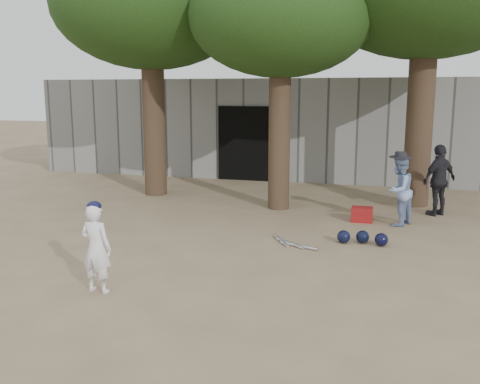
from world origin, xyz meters
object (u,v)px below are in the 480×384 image
(spectator_dark, at_px, (439,180))
(boy_player, at_px, (96,248))
(spectator_blue, at_px, (399,191))
(red_bag, at_px, (362,214))

(spectator_dark, bearing_deg, boy_player, 7.23)
(spectator_blue, height_order, red_bag, spectator_blue)
(spectator_blue, bearing_deg, spectator_dark, 172.04)
(boy_player, relative_size, spectator_dark, 0.78)
(spectator_blue, bearing_deg, red_bag, -70.72)
(spectator_blue, height_order, spectator_dark, spectator_dark)
(spectator_dark, xyz_separation_m, red_bag, (-1.52, -1.04, -0.61))
(boy_player, bearing_deg, red_bag, -117.86)
(boy_player, xyz_separation_m, spectator_dark, (4.66, 5.98, 0.17))
(boy_player, distance_m, spectator_blue, 6.17)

